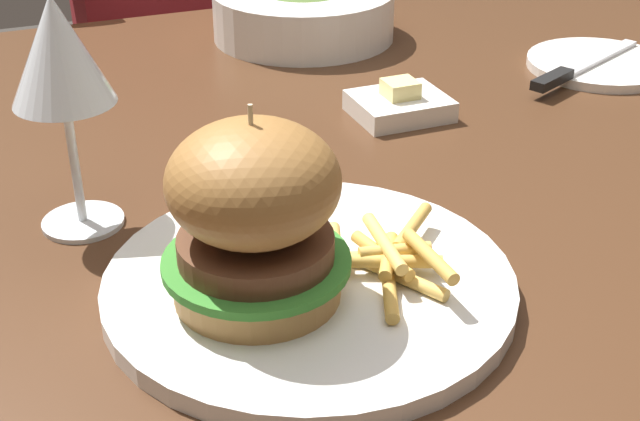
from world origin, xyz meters
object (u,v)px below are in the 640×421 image
Objects in this scene: main_plate at (309,284)px; diner_person at (195,65)px; soup_bowl at (304,12)px; table_knife at (578,68)px; burger_sandwich at (254,214)px; butter_dish at (400,104)px; wine_glass at (59,57)px; bread_plate at (599,64)px.

diner_person is (0.16, 0.95, -0.18)m from main_plate.
table_knife is at bearing -48.59° from soup_bowl.
burger_sandwich is 0.53m from table_knife.
table_knife is (0.45, 0.27, -0.06)m from burger_sandwich.
soup_bowl is (-0.22, 0.25, 0.02)m from table_knife.
burger_sandwich is 0.35m from butter_dish.
butter_dish is 0.41× the size of soup_bowl.
wine_glass reaches higher than butter_dish.
main_plate is 1.27× the size of soup_bowl.
wine_glass is 0.56m from table_knife.
table_knife is 0.75m from diner_person.
diner_person reaches higher than burger_sandwich.
soup_bowl is (0.23, 0.52, -0.04)m from burger_sandwich.
wine_glass is 0.61m from bread_plate.
soup_bowl reaches higher than table_knife.
main_plate reaches higher than bread_plate.
butter_dish is at bearing -175.90° from table_knife.
wine_glass reaches higher than table_knife.
butter_dish is (0.19, 0.25, 0.00)m from main_plate.
butter_dish reaches higher than table_knife.
butter_dish is at bearing -90.47° from soup_bowl.
main_plate is at bearing -50.31° from wine_glass.
wine_glass is 0.90m from diner_person.
wine_glass is 0.82× the size of soup_bowl.
table_knife is at bearing 32.88° from main_plate.
diner_person reaches higher than bread_plate.
main_plate is at bearing -99.86° from diner_person.
burger_sandwich is 0.57m from soup_bowl.
butter_dish is (0.23, 0.26, -0.06)m from burger_sandwich.
diner_person is at bearing 92.34° from butter_dish.
burger_sandwich is 0.61× the size of soup_bowl.
table_knife reaches higher than main_plate.
bread_plate is at bearing -40.69° from soup_bowl.
butter_dish is at bearing -87.66° from diner_person.
bread_plate is (0.46, 0.29, -0.00)m from main_plate.
bread_plate is at bearing 13.04° from wine_glass.
soup_bowl reaches higher than butter_dish.
burger_sandwich is 0.74× the size of wine_glass.
main_plate is 0.24× the size of diner_person.
main_plate is at bearing -147.90° from bread_plate.
wine_glass is at bearing 129.69° from main_plate.
soup_bowl is (-0.26, 0.23, 0.03)m from bread_plate.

